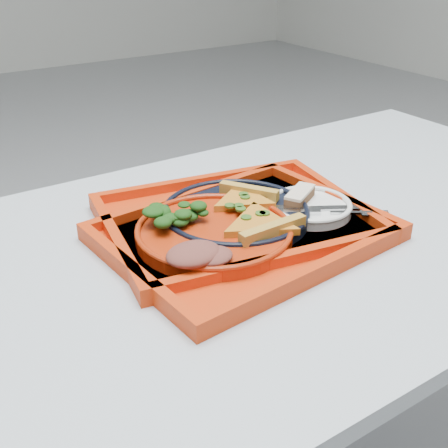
{
  "coord_description": "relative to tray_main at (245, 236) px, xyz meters",
  "views": [
    {
      "loc": [
        -0.5,
        -0.68,
        1.22
      ],
      "look_at": [
        -0.04,
        0.01,
        0.78
      ],
      "focal_mm": 45.0,
      "sensor_mm": 36.0,
      "label": 1
    }
  ],
  "objects": [
    {
      "name": "dessert_bar",
      "position": [
        0.14,
        0.02,
        0.03
      ],
      "size": [
        0.08,
        0.07,
        0.02
      ],
      "rotation": [
        0.0,
        0.0,
        0.52
      ],
      "color": "#442716",
      "rests_on": "side_plate"
    },
    {
      "name": "navy_plate",
      "position": [
        0.02,
        0.05,
        0.01
      ],
      "size": [
        0.26,
        0.26,
        0.02
      ],
      "primitive_type": "cylinder",
      "color": "black",
      "rests_on": "tray_far"
    },
    {
      "name": "pizza_slice_a",
      "position": [
        0.01,
        -0.02,
        0.03
      ],
      "size": [
        0.13,
        0.15,
        0.02
      ],
      "primitive_type": null,
      "rotation": [
        0.0,
        0.0,
        1.6
      ],
      "color": "gold",
      "rests_on": "dinner_plate"
    },
    {
      "name": "dinner_plate",
      "position": [
        -0.05,
        0.01,
        0.02
      ],
      "size": [
        0.26,
        0.26,
        0.02
      ],
      "primitive_type": "cylinder",
      "color": "#A5280B",
      "rests_on": "tray_main"
    },
    {
      "name": "meat_portion",
      "position": [
        -0.13,
        -0.06,
        0.04
      ],
      "size": [
        0.09,
        0.07,
        0.03
      ],
      "primitive_type": "ellipsoid",
      "color": "brown",
      "rests_on": "dinner_plate"
    },
    {
      "name": "knife",
      "position": [
        0.14,
        -0.02,
        0.02
      ],
      "size": [
        0.17,
        0.11,
        0.01
      ],
      "primitive_type": "cube",
      "rotation": [
        0.0,
        0.0,
        -0.53
      ],
      "color": "silver",
      "rests_on": "side_plate"
    },
    {
      "name": "tray_main",
      "position": [
        0.0,
        0.0,
        0.0
      ],
      "size": [
        0.48,
        0.39,
        0.01
      ],
      "primitive_type": "cube",
      "rotation": [
        0.0,
        0.0,
        0.08
      ],
      "color": "red",
      "rests_on": "table"
    },
    {
      "name": "pizza_slice_b",
      "position": [
        0.04,
        0.07,
        0.03
      ],
      "size": [
        0.17,
        0.16,
        0.02
      ],
      "primitive_type": null,
      "rotation": [
        0.0,
        0.0,
        3.72
      ],
      "color": "gold",
      "rests_on": "dinner_plate"
    },
    {
      "name": "side_plate",
      "position": [
        0.14,
        0.0,
        0.01
      ],
      "size": [
        0.15,
        0.15,
        0.01
      ],
      "primitive_type": "cylinder",
      "color": "white",
      "rests_on": "tray_main"
    },
    {
      "name": "fork",
      "position": [
        0.15,
        -0.04,
        0.02
      ],
      "size": [
        0.17,
        0.12,
        0.01
      ],
      "primitive_type": "cube",
      "rotation": [
        0.0,
        0.0,
        -0.59
      ],
      "color": "silver",
      "rests_on": "side_plate"
    },
    {
      "name": "salad_heap",
      "position": [
        -0.09,
        0.07,
        0.05
      ],
      "size": [
        0.09,
        0.08,
        0.04
      ],
      "primitive_type": "ellipsoid",
      "color": "black",
      "rests_on": "dinner_plate"
    },
    {
      "name": "tray_far",
      "position": [
        0.02,
        0.05,
        0.0
      ],
      "size": [
        0.5,
        0.42,
        0.01
      ],
      "primitive_type": "cube",
      "rotation": [
        0.0,
        0.0,
        -0.17
      ],
      "color": "red",
      "rests_on": "table"
    },
    {
      "name": "table",
      "position": [
        0.01,
        0.0,
        -0.08
      ],
      "size": [
        1.6,
        0.8,
        0.75
      ],
      "color": "silver",
      "rests_on": "ground"
    }
  ]
}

